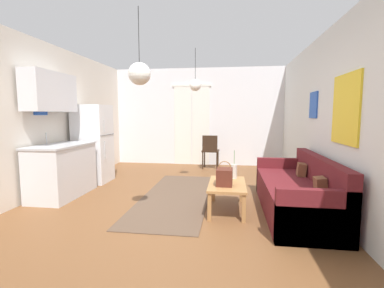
{
  "coord_description": "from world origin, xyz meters",
  "views": [
    {
      "loc": [
        0.9,
        -3.66,
        1.4
      ],
      "look_at": [
        0.25,
        0.93,
        0.9
      ],
      "focal_mm": 25.75,
      "sensor_mm": 36.0,
      "label": 1
    }
  ],
  "objects_px": {
    "coffee_table": "(227,187)",
    "pendant_lamp_far": "(195,85)",
    "couch": "(299,194)",
    "accent_chair": "(210,149)",
    "bamboo_vase": "(234,171)",
    "pendant_lamp_near": "(140,74)",
    "handbag": "(224,177)",
    "refrigerator": "(93,144)"
  },
  "relations": [
    {
      "from": "coffee_table",
      "to": "pendant_lamp_far",
      "type": "height_order",
      "value": "pendant_lamp_far"
    },
    {
      "from": "pendant_lamp_far",
      "to": "couch",
      "type": "bearing_deg",
      "value": -38.79
    },
    {
      "from": "accent_chair",
      "to": "pendant_lamp_far",
      "type": "height_order",
      "value": "pendant_lamp_far"
    },
    {
      "from": "coffee_table",
      "to": "bamboo_vase",
      "type": "relative_size",
      "value": 2.11
    },
    {
      "from": "bamboo_vase",
      "to": "pendant_lamp_near",
      "type": "distance_m",
      "value": 2.05
    },
    {
      "from": "coffee_table",
      "to": "handbag",
      "type": "relative_size",
      "value": 2.7
    },
    {
      "from": "accent_chair",
      "to": "coffee_table",
      "type": "bearing_deg",
      "value": 101.04
    },
    {
      "from": "bamboo_vase",
      "to": "pendant_lamp_far",
      "type": "bearing_deg",
      "value": 124.63
    },
    {
      "from": "accent_chair",
      "to": "pendant_lamp_near",
      "type": "height_order",
      "value": "pendant_lamp_near"
    },
    {
      "from": "handbag",
      "to": "bamboo_vase",
      "type": "bearing_deg",
      "value": 72.26
    },
    {
      "from": "pendant_lamp_far",
      "to": "refrigerator",
      "type": "bearing_deg",
      "value": -179.42
    },
    {
      "from": "refrigerator",
      "to": "accent_chair",
      "type": "distance_m",
      "value": 2.86
    },
    {
      "from": "refrigerator",
      "to": "handbag",
      "type": "bearing_deg",
      "value": -28.6
    },
    {
      "from": "accent_chair",
      "to": "pendant_lamp_far",
      "type": "distance_m",
      "value": 2.22
    },
    {
      "from": "refrigerator",
      "to": "accent_chair",
      "type": "xyz_separation_m",
      "value": [
        2.3,
        1.69,
        -0.3
      ]
    },
    {
      "from": "pendant_lamp_far",
      "to": "coffee_table",
      "type": "bearing_deg",
      "value": -65.08
    },
    {
      "from": "handbag",
      "to": "pendant_lamp_near",
      "type": "height_order",
      "value": "pendant_lamp_near"
    },
    {
      "from": "handbag",
      "to": "pendant_lamp_far",
      "type": "xyz_separation_m",
      "value": [
        -0.61,
        1.51,
        1.42
      ]
    },
    {
      "from": "coffee_table",
      "to": "bamboo_vase",
      "type": "bearing_deg",
      "value": 72.12
    },
    {
      "from": "coffee_table",
      "to": "refrigerator",
      "type": "height_order",
      "value": "refrigerator"
    },
    {
      "from": "handbag",
      "to": "refrigerator",
      "type": "bearing_deg",
      "value": 151.4
    },
    {
      "from": "couch",
      "to": "refrigerator",
      "type": "relative_size",
      "value": 1.36
    },
    {
      "from": "coffee_table",
      "to": "refrigerator",
      "type": "xyz_separation_m",
      "value": [
        -2.76,
        1.37,
        0.44
      ]
    },
    {
      "from": "couch",
      "to": "refrigerator",
      "type": "xyz_separation_m",
      "value": [
        -3.78,
        1.32,
        0.52
      ]
    },
    {
      "from": "couch",
      "to": "refrigerator",
      "type": "bearing_deg",
      "value": 160.82
    },
    {
      "from": "couch",
      "to": "handbag",
      "type": "bearing_deg",
      "value": -170.82
    },
    {
      "from": "couch",
      "to": "refrigerator",
      "type": "distance_m",
      "value": 4.04
    },
    {
      "from": "couch",
      "to": "pendant_lamp_far",
      "type": "xyz_separation_m",
      "value": [
        -1.66,
        1.34,
        1.68
      ]
    },
    {
      "from": "bamboo_vase",
      "to": "refrigerator",
      "type": "distance_m",
      "value": 3.06
    },
    {
      "from": "handbag",
      "to": "accent_chair",
      "type": "relative_size",
      "value": 0.4
    },
    {
      "from": "handbag",
      "to": "accent_chair",
      "type": "bearing_deg",
      "value": 97.73
    },
    {
      "from": "accent_chair",
      "to": "pendant_lamp_near",
      "type": "relative_size",
      "value": 0.96
    },
    {
      "from": "couch",
      "to": "pendant_lamp_near",
      "type": "distance_m",
      "value": 2.72
    },
    {
      "from": "couch",
      "to": "bamboo_vase",
      "type": "height_order",
      "value": "bamboo_vase"
    },
    {
      "from": "bamboo_vase",
      "to": "refrigerator",
      "type": "relative_size",
      "value": 0.28
    },
    {
      "from": "bamboo_vase",
      "to": "accent_chair",
      "type": "height_order",
      "value": "accent_chair"
    },
    {
      "from": "bamboo_vase",
      "to": "handbag",
      "type": "relative_size",
      "value": 1.28
    },
    {
      "from": "couch",
      "to": "pendant_lamp_far",
      "type": "height_order",
      "value": "pendant_lamp_far"
    },
    {
      "from": "refrigerator",
      "to": "pendant_lamp_far",
      "type": "relative_size",
      "value": 1.97
    },
    {
      "from": "accent_chair",
      "to": "pendant_lamp_near",
      "type": "bearing_deg",
      "value": 83.65
    },
    {
      "from": "pendant_lamp_far",
      "to": "accent_chair",
      "type": "bearing_deg",
      "value": 83.94
    },
    {
      "from": "refrigerator",
      "to": "pendant_lamp_far",
      "type": "bearing_deg",
      "value": 0.58
    }
  ]
}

